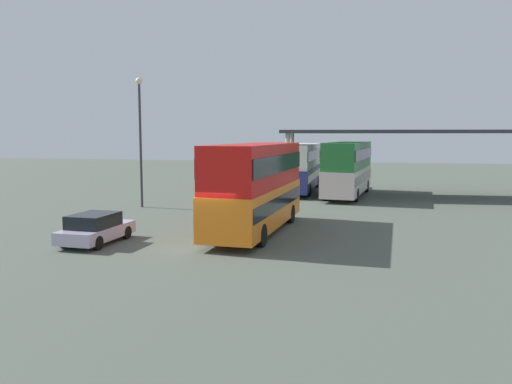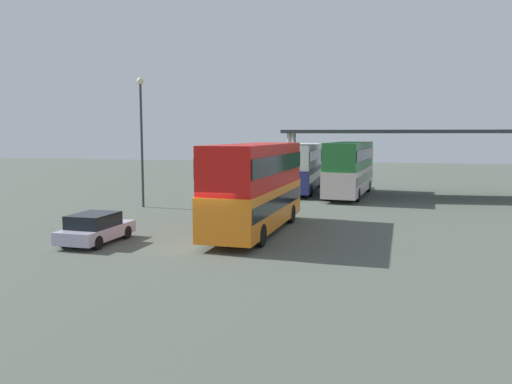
# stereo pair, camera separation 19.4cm
# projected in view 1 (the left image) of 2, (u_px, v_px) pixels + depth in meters

# --- Properties ---
(ground_plane) EXTENTS (140.00, 140.00, 0.00)m
(ground_plane) POSITION_uv_depth(u_px,v_px,m) (213.00, 249.00, 21.43)
(ground_plane) COLOR #50584D
(double_decker_main) EXTENTS (2.96, 10.12, 4.35)m
(double_decker_main) POSITION_uv_depth(u_px,v_px,m) (256.00, 184.00, 24.86)
(double_decker_main) COLOR orange
(double_decker_main) RESTS_ON ground_plane
(parked_hatchback) EXTENTS (1.92, 3.93, 1.35)m
(parked_hatchback) POSITION_uv_depth(u_px,v_px,m) (96.00, 228.00, 22.43)
(parked_hatchback) COLOR #B4ADC8
(parked_hatchback) RESTS_ON ground_plane
(double_decker_near_canopy) EXTENTS (2.67, 11.34, 4.00)m
(double_decker_near_canopy) POSITION_uv_depth(u_px,v_px,m) (300.00, 166.00, 42.85)
(double_decker_near_canopy) COLOR navy
(double_decker_near_canopy) RESTS_ON ground_plane
(double_decker_mid_row) EXTENTS (3.47, 10.95, 4.22)m
(double_decker_mid_row) POSITION_uv_depth(u_px,v_px,m) (348.00, 167.00, 39.65)
(double_decker_mid_row) COLOR silver
(double_decker_mid_row) RESTS_ON ground_plane
(depot_canopy) EXTENTS (20.64, 7.24, 5.16)m
(depot_canopy) POSITION_uv_depth(u_px,v_px,m) (414.00, 134.00, 38.91)
(depot_canopy) COLOR #33353A
(depot_canopy) RESTS_ON ground_plane
(lamppost_tall) EXTENTS (0.44, 0.44, 8.48)m
(lamppost_tall) POSITION_uv_depth(u_px,v_px,m) (140.00, 127.00, 33.18)
(lamppost_tall) COLOR #33353A
(lamppost_tall) RESTS_ON ground_plane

